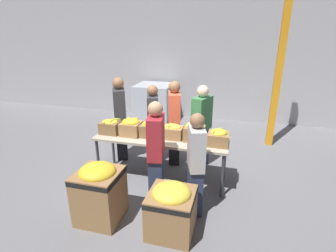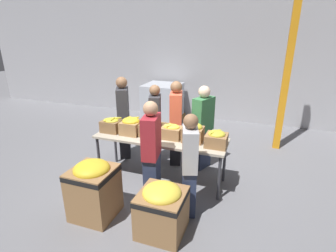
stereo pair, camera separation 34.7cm
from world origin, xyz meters
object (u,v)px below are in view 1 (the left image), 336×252
(sorting_table, at_px, (161,141))
(volunteer_0, at_px, (120,119))
(donation_bin_0, at_px, (99,191))
(pallet_stack_0, at_px, (154,103))
(support_pillar, at_px, (281,58))
(volunteer_2, at_px, (201,128))
(banana_box_2, at_px, (151,128))
(volunteer_3, at_px, (156,154))
(volunteer_4, at_px, (174,123))
(banana_box_1, at_px, (131,126))
(banana_box_5, at_px, (218,137))
(banana_box_0, at_px, (110,126))
(donation_bin_1, at_px, (171,208))
(volunteer_1, at_px, (196,165))
(banana_box_4, at_px, (194,131))
(volunteer_5, at_px, (153,124))
(banana_box_3, at_px, (173,131))

(sorting_table, height_order, volunteer_0, volunteer_0)
(donation_bin_0, distance_m, pallet_stack_0, 4.41)
(support_pillar, bearing_deg, volunteer_2, -134.06)
(volunteer_0, xyz_separation_m, support_pillar, (3.08, 1.52, 1.16))
(banana_box_2, bearing_deg, volunteer_3, -65.09)
(volunteer_2, bearing_deg, volunteer_4, -70.89)
(banana_box_1, distance_m, volunteer_2, 1.35)
(volunteer_0, xyz_separation_m, donation_bin_0, (0.53, -1.89, -0.39))
(banana_box_5, height_order, pallet_stack_0, pallet_stack_0)
(banana_box_0, height_order, volunteer_3, volunteer_3)
(banana_box_5, xyz_separation_m, donation_bin_0, (-1.50, -1.22, -0.48))
(donation_bin_1, bearing_deg, volunteer_1, 67.80)
(banana_box_0, xyz_separation_m, donation_bin_1, (1.45, -1.22, -0.56))
(banana_box_4, bearing_deg, volunteer_0, 159.84)
(volunteer_1, bearing_deg, volunteer_4, 7.14)
(banana_box_0, height_order, donation_bin_1, banana_box_0)
(volunteer_3, distance_m, volunteer_5, 1.43)
(sorting_table, distance_m, donation_bin_1, 1.41)
(banana_box_3, bearing_deg, donation_bin_1, -76.39)
(volunteer_4, distance_m, support_pillar, 2.71)
(volunteer_2, distance_m, volunteer_4, 0.54)
(volunteer_2, xyz_separation_m, donation_bin_0, (-1.12, -1.94, -0.35))
(volunteer_1, bearing_deg, banana_box_5, -37.57)
(banana_box_2, distance_m, banana_box_4, 0.77)
(banana_box_2, relative_size, volunteer_4, 0.20)
(banana_box_5, distance_m, volunteer_0, 2.14)
(volunteer_1, height_order, volunteer_2, volunteer_2)
(banana_box_2, bearing_deg, banana_box_3, 2.22)
(banana_box_5, relative_size, support_pillar, 0.08)
(volunteer_1, bearing_deg, support_pillar, -42.00)
(volunteer_0, distance_m, volunteer_1, 2.24)
(banana_box_0, xyz_separation_m, support_pillar, (2.96, 2.19, 1.06))
(support_pillar, bearing_deg, banana_box_1, -139.87)
(banana_box_2, bearing_deg, banana_box_1, -174.23)
(banana_box_4, distance_m, volunteer_2, 0.66)
(banana_box_1, height_order, volunteer_1, volunteer_1)
(banana_box_4, bearing_deg, pallet_stack_0, 118.97)
(donation_bin_0, bearing_deg, volunteer_5, 85.64)
(volunteer_4, bearing_deg, volunteer_1, 9.81)
(volunteer_5, bearing_deg, volunteer_0, -102.67)
(banana_box_2, relative_size, volunteer_0, 0.20)
(volunteer_2, bearing_deg, banana_box_5, 50.30)
(banana_box_3, xyz_separation_m, volunteer_5, (-0.57, 0.66, -0.15))
(volunteer_1, distance_m, donation_bin_1, 0.68)
(volunteer_4, height_order, pallet_stack_0, volunteer_4)
(banana_box_3, relative_size, volunteer_3, 0.21)
(banana_box_2, xyz_separation_m, banana_box_5, (1.17, -0.06, -0.01))
(banana_box_5, relative_size, volunteer_2, 0.21)
(donation_bin_0, relative_size, support_pillar, 0.21)
(banana_box_0, distance_m, volunteer_1, 1.81)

